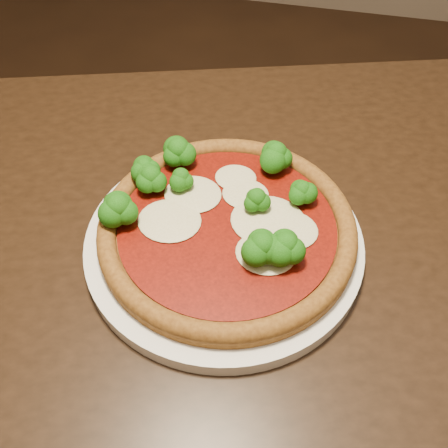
# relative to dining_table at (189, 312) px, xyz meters

# --- Properties ---
(floor) EXTENTS (4.00, 4.00, 0.00)m
(floor) POSITION_rel_dining_table_xyz_m (0.20, 0.22, -0.65)
(floor) COLOR black
(floor) RESTS_ON ground
(dining_table) EXTENTS (1.32, 1.10, 0.75)m
(dining_table) POSITION_rel_dining_table_xyz_m (0.00, 0.00, 0.00)
(dining_table) COLOR black
(dining_table) RESTS_ON floor
(plate) EXTENTS (0.32, 0.32, 0.02)m
(plate) POSITION_rel_dining_table_xyz_m (0.04, 0.04, 0.11)
(plate) COLOR white
(plate) RESTS_ON dining_table
(pizza) EXTENTS (0.29, 0.29, 0.06)m
(pizza) POSITION_rel_dining_table_xyz_m (0.04, 0.05, 0.14)
(pizza) COLOR brown
(pizza) RESTS_ON plate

